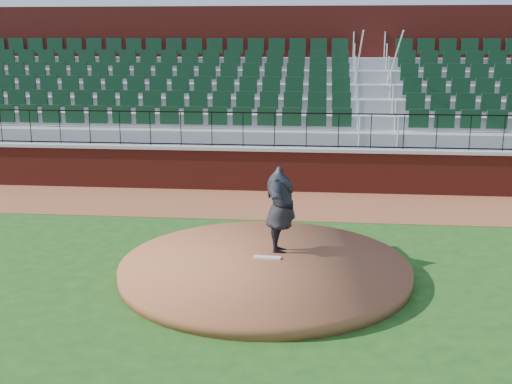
{
  "coord_description": "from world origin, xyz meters",
  "views": [
    {
      "loc": [
        1.26,
        -11.34,
        4.49
      ],
      "look_at": [
        0.0,
        1.5,
        1.3
      ],
      "focal_mm": 44.73,
      "sensor_mm": 36.0,
      "label": 1
    }
  ],
  "objects": [
    {
      "name": "concourse_wall",
      "position": [
        0.0,
        12.52,
        2.75
      ],
      "size": [
        34.0,
        0.5,
        5.5
      ],
      "primitive_type": "cube",
      "color": "maroon",
      "rests_on": "ground"
    },
    {
      "name": "pitcher",
      "position": [
        0.55,
        0.82,
        1.12
      ],
      "size": [
        0.71,
        2.18,
        1.75
      ],
      "primitive_type": "imported",
      "rotation": [
        0.0,
        0.0,
        1.63
      ],
      "color": "black",
      "rests_on": "pitchers_mound"
    },
    {
      "name": "wall_railing",
      "position": [
        0.0,
        7.0,
        1.8
      ],
      "size": [
        34.0,
        0.05,
        1.0
      ],
      "primitive_type": null,
      "color": "black",
      "rests_on": "wall_cap"
    },
    {
      "name": "field_wall",
      "position": [
        0.0,
        7.0,
        0.6
      ],
      "size": [
        34.0,
        0.35,
        1.2
      ],
      "primitive_type": "cube",
      "color": "maroon",
      "rests_on": "ground"
    },
    {
      "name": "warning_track",
      "position": [
        0.0,
        5.4,
        0.01
      ],
      "size": [
        34.0,
        3.2,
        0.01
      ],
      "primitive_type": "cube",
      "color": "brown",
      "rests_on": "ground"
    },
    {
      "name": "pitchers_mound",
      "position": [
        0.3,
        0.13,
        0.12
      ],
      "size": [
        5.56,
        5.56,
        0.25
      ],
      "primitive_type": "cylinder",
      "color": "brown",
      "rests_on": "ground"
    },
    {
      "name": "seating_stands",
      "position": [
        0.0,
        9.72,
        2.3
      ],
      "size": [
        34.0,
        5.1,
        4.6
      ],
      "primitive_type": null,
      "color": "gray",
      "rests_on": "ground"
    },
    {
      "name": "wall_cap",
      "position": [
        0.0,
        7.0,
        1.25
      ],
      "size": [
        34.0,
        0.45,
        0.1
      ],
      "primitive_type": "cube",
      "color": "#B7B7B7",
      "rests_on": "field_wall"
    },
    {
      "name": "ground",
      "position": [
        0.0,
        0.0,
        0.0
      ],
      "size": [
        90.0,
        90.0,
        0.0
      ],
      "primitive_type": "plane",
      "color": "#1C4714",
      "rests_on": "ground"
    },
    {
      "name": "pitching_rubber",
      "position": [
        0.33,
        0.38,
        0.27
      ],
      "size": [
        0.53,
        0.16,
        0.04
      ],
      "primitive_type": "cube",
      "rotation": [
        0.0,
        0.0,
        -0.05
      ],
      "color": "silver",
      "rests_on": "pitchers_mound"
    }
  ]
}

